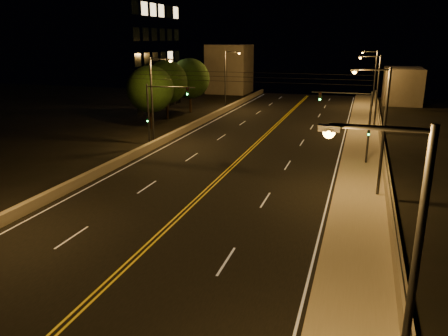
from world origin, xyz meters
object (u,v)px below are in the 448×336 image
(streetlight_3, at_px, (373,75))
(traffic_signal_left, at_px, (157,109))
(streetlight_5, at_px, (154,95))
(streetlight_2, at_px, (375,88))
(streetlight_6, at_px, (227,76))
(tree_1, at_px, (166,82))
(streetlight_0, at_px, (401,277))
(streetlight_1, at_px, (380,125))
(traffic_signal_right, at_px, (358,119))
(tree_0, at_px, (150,89))
(tree_2, at_px, (190,79))
(building_tower, at_px, (80,23))

(streetlight_3, bearing_deg, traffic_signal_left, -120.24)
(streetlight_5, bearing_deg, streetlight_2, 31.90)
(streetlight_6, distance_m, traffic_signal_left, 26.62)
(streetlight_5, bearing_deg, tree_1, 110.48)
(streetlight_0, height_order, streetlight_1, same)
(streetlight_5, xyz_separation_m, traffic_signal_right, (19.94, -1.71, -1.11))
(streetlight_3, height_order, tree_0, streetlight_3)
(tree_0, bearing_deg, streetlight_6, 76.24)
(tree_2, bearing_deg, traffic_signal_left, -76.20)
(streetlight_0, relative_size, streetlight_5, 1.00)
(traffic_signal_right, relative_size, tree_2, 0.81)
(streetlight_2, height_order, streetlight_5, same)
(traffic_signal_left, bearing_deg, traffic_signal_right, 0.00)
(streetlight_6, distance_m, tree_0, 17.88)
(streetlight_5, distance_m, traffic_signal_right, 20.05)
(streetlight_6, distance_m, tree_2, 6.21)
(streetlight_1, height_order, tree_1, streetlight_1)
(traffic_signal_left, relative_size, tree_2, 0.81)
(traffic_signal_left, xyz_separation_m, tree_2, (-5.44, 22.15, 0.98))
(tree_0, height_order, tree_2, tree_2)
(tree_2, bearing_deg, traffic_signal_right, -42.35)
(streetlight_0, xyz_separation_m, building_tower, (-40.00, 45.16, 7.58))
(streetlight_6, bearing_deg, streetlight_5, -90.00)
(streetlight_1, xyz_separation_m, streetlight_5, (-21.43, 9.93, 0.00))
(streetlight_5, relative_size, tree_2, 1.12)
(tree_1, bearing_deg, streetlight_5, -69.52)
(streetlight_2, height_order, traffic_signal_left, streetlight_2)
(streetlight_2, bearing_deg, streetlight_3, 90.00)
(streetlight_3, distance_m, building_tower, 44.56)
(streetlight_1, xyz_separation_m, tree_0, (-25.68, 17.43, -0.34))
(streetlight_2, relative_size, streetlight_5, 1.00)
(streetlight_5, bearing_deg, traffic_signal_left, -57.69)
(streetlight_0, relative_size, tree_0, 1.16)
(streetlight_5, relative_size, tree_1, 1.12)
(streetlight_1, height_order, streetlight_6, same)
(traffic_signal_right, relative_size, building_tower, 0.24)
(streetlight_3, bearing_deg, streetlight_6, -158.79)
(streetlight_3, distance_m, streetlight_6, 22.98)
(streetlight_3, bearing_deg, streetlight_0, -90.00)
(building_tower, bearing_deg, streetlight_6, 27.82)
(traffic_signal_left, bearing_deg, streetlight_6, 92.34)
(streetlight_1, relative_size, building_tower, 0.33)
(streetlight_0, xyz_separation_m, streetlight_6, (-21.43, 54.96, 0.00))
(streetlight_5, height_order, traffic_signal_left, streetlight_5)
(streetlight_6, relative_size, tree_1, 1.12)
(traffic_signal_left, distance_m, tree_2, 22.83)
(traffic_signal_right, bearing_deg, streetlight_1, -79.76)
(streetlight_1, distance_m, streetlight_6, 40.86)
(streetlight_2, bearing_deg, traffic_signal_left, -143.51)
(streetlight_3, bearing_deg, tree_0, -135.00)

